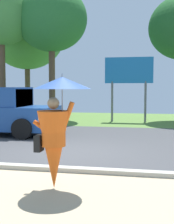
{
  "coord_description": "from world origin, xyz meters",
  "views": [
    {
      "loc": [
        2.14,
        -8.64,
        1.88
      ],
      "look_at": [
        0.21,
        1.0,
        1.1
      ],
      "focal_mm": 50.15,
      "sensor_mm": 36.0,
      "label": 1
    }
  ],
  "objects_px": {
    "monk_pedestrian": "(56,129)",
    "tree_right_far": "(1,15)",
    "roadside_billboard": "(129,75)",
    "tree_center_back": "(27,35)",
    "tree_left_far": "(51,19)"
  },
  "relations": [
    {
      "from": "roadside_billboard",
      "to": "tree_center_back",
      "type": "height_order",
      "value": "tree_center_back"
    },
    {
      "from": "roadside_billboard",
      "to": "tree_center_back",
      "type": "relative_size",
      "value": 0.45
    },
    {
      "from": "roadside_billboard",
      "to": "tree_left_far",
      "type": "distance_m",
      "value": 5.4
    },
    {
      "from": "tree_left_far",
      "to": "tree_center_back",
      "type": "bearing_deg",
      "value": 130.23
    },
    {
      "from": "monk_pedestrian",
      "to": "tree_left_far",
      "type": "relative_size",
      "value": 0.28
    },
    {
      "from": "tree_center_back",
      "to": "tree_right_far",
      "type": "height_order",
      "value": "tree_center_back"
    },
    {
      "from": "monk_pedestrian",
      "to": "tree_right_far",
      "type": "relative_size",
      "value": 0.28
    },
    {
      "from": "monk_pedestrian",
      "to": "tree_center_back",
      "type": "height_order",
      "value": "tree_center_back"
    },
    {
      "from": "monk_pedestrian",
      "to": "tree_right_far",
      "type": "bearing_deg",
      "value": 130.1
    },
    {
      "from": "monk_pedestrian",
      "to": "roadside_billboard",
      "type": "height_order",
      "value": "roadside_billboard"
    },
    {
      "from": "monk_pedestrian",
      "to": "tree_center_back",
      "type": "relative_size",
      "value": 0.27
    },
    {
      "from": "roadside_billboard",
      "to": "monk_pedestrian",
      "type": "bearing_deg",
      "value": -92.75
    },
    {
      "from": "monk_pedestrian",
      "to": "roadside_billboard",
      "type": "bearing_deg",
      "value": 96.78
    },
    {
      "from": "monk_pedestrian",
      "to": "tree_center_back",
      "type": "distance_m",
      "value": 17.13
    },
    {
      "from": "monk_pedestrian",
      "to": "roadside_billboard",
      "type": "distance_m",
      "value": 11.77
    }
  ]
}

